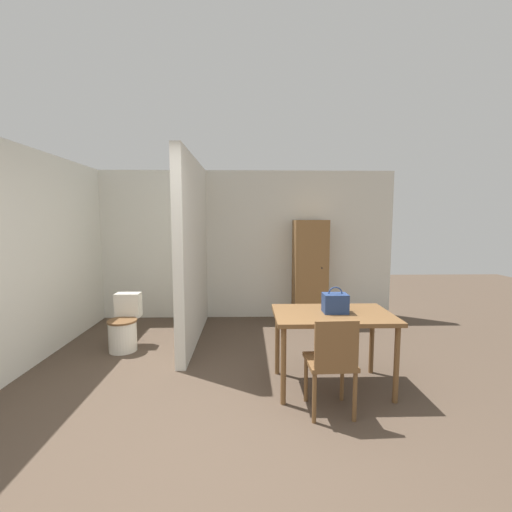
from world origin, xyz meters
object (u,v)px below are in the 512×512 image
dining_table (333,321)px  wooden_cabinet (310,271)px  wooden_chair (332,361)px  handbag (335,303)px  toilet (124,327)px

dining_table → wooden_cabinet: bearing=85.3°
wooden_chair → handbag: handbag is taller
wooden_chair → toilet: wooden_chair is taller
toilet → handbag: 2.75m
toilet → dining_table: bearing=-24.0°
dining_table → handbag: (0.02, 0.01, 0.18)m
dining_table → wooden_chair: (-0.13, -0.50, -0.19)m
handbag → wooden_chair: bearing=-106.4°
dining_table → handbag: handbag is taller
dining_table → toilet: dining_table is taller
wooden_cabinet → toilet: bearing=-155.8°
toilet → handbag: size_ratio=2.70×
handbag → dining_table: bearing=-154.2°
dining_table → wooden_cabinet: (0.19, 2.27, 0.16)m
wooden_chair → wooden_cabinet: 2.81m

